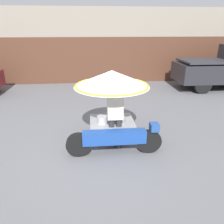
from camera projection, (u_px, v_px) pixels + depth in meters
ground_plane at (100, 152)px, 5.41m from camera, size 36.00×36.00×0.00m
shopfront_building at (93, 45)px, 12.37m from camera, size 28.00×2.06×3.85m
vendor_motorcycle_cart at (112, 89)px, 5.33m from camera, size 2.30×1.87×1.92m
vendor_person at (115, 114)px, 5.24m from camera, size 0.38×0.22×1.66m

